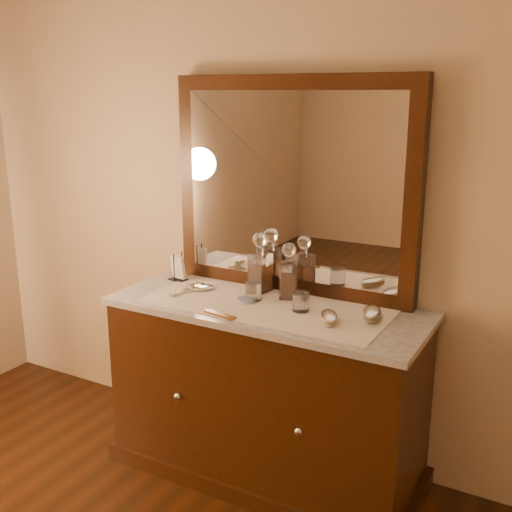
# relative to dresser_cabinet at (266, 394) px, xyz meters

# --- Properties ---
(dresser_cabinet) EXTENTS (1.40, 0.55, 0.82)m
(dresser_cabinet) POSITION_rel_dresser_cabinet_xyz_m (0.00, 0.00, 0.00)
(dresser_cabinet) COLOR black
(dresser_cabinet) RESTS_ON floor
(dresser_plinth) EXTENTS (1.46, 0.59, 0.08)m
(dresser_plinth) POSITION_rel_dresser_cabinet_xyz_m (0.00, 0.00, -0.37)
(dresser_plinth) COLOR black
(dresser_plinth) RESTS_ON floor
(knob_left) EXTENTS (0.04, 0.04, 0.04)m
(knob_left) POSITION_rel_dresser_cabinet_xyz_m (-0.30, -0.28, 0.04)
(knob_left) COLOR silver
(knob_left) RESTS_ON dresser_cabinet
(knob_right) EXTENTS (0.04, 0.04, 0.04)m
(knob_right) POSITION_rel_dresser_cabinet_xyz_m (0.30, -0.28, 0.04)
(knob_right) COLOR silver
(knob_right) RESTS_ON dresser_cabinet
(marble_top) EXTENTS (1.44, 0.59, 0.03)m
(marble_top) POSITION_rel_dresser_cabinet_xyz_m (0.00, 0.00, 0.42)
(marble_top) COLOR white
(marble_top) RESTS_ON dresser_cabinet
(mirror_frame) EXTENTS (1.20, 0.08, 1.00)m
(mirror_frame) POSITION_rel_dresser_cabinet_xyz_m (0.00, 0.25, 0.94)
(mirror_frame) COLOR black
(mirror_frame) RESTS_ON marble_top
(mirror_glass) EXTENTS (1.06, 0.01, 0.86)m
(mirror_glass) POSITION_rel_dresser_cabinet_xyz_m (0.00, 0.21, 0.94)
(mirror_glass) COLOR white
(mirror_glass) RESTS_ON marble_top
(lace_runner) EXTENTS (1.10, 0.45, 0.00)m
(lace_runner) POSITION_rel_dresser_cabinet_xyz_m (0.00, -0.02, 0.44)
(lace_runner) COLOR silver
(lace_runner) RESTS_ON marble_top
(pin_dish) EXTENTS (0.09, 0.09, 0.01)m
(pin_dish) POSITION_rel_dresser_cabinet_xyz_m (-0.10, -0.01, 0.45)
(pin_dish) COLOR silver
(pin_dish) RESTS_ON lace_runner
(comb) EXTENTS (0.17, 0.06, 0.01)m
(comb) POSITION_rel_dresser_cabinet_xyz_m (-0.11, -0.23, 0.45)
(comb) COLOR brown
(comb) RESTS_ON lace_runner
(napkin_rack) EXTENTS (0.10, 0.07, 0.14)m
(napkin_rack) POSITION_rel_dresser_cabinet_xyz_m (-0.57, 0.11, 0.50)
(napkin_rack) COLOR black
(napkin_rack) RESTS_ON marble_top
(decanter_left) EXTENTS (0.10, 0.10, 0.29)m
(decanter_left) POSITION_rel_dresser_cabinet_xyz_m (-0.12, 0.15, 0.55)
(decanter_left) COLOR brown
(decanter_left) RESTS_ON lace_runner
(decanter_right) EXTENTS (0.10, 0.10, 0.26)m
(decanter_right) POSITION_rel_dresser_cabinet_xyz_m (0.05, 0.12, 0.54)
(decanter_right) COLOR brown
(decanter_right) RESTS_ON lace_runner
(brush_near) EXTENTS (0.13, 0.16, 0.04)m
(brush_near) POSITION_rel_dresser_cabinet_xyz_m (0.33, -0.08, 0.46)
(brush_near) COLOR tan
(brush_near) RESTS_ON lace_runner
(brush_far) EXTENTS (0.11, 0.18, 0.05)m
(brush_far) POSITION_rel_dresser_cabinet_xyz_m (0.47, 0.05, 0.47)
(brush_far) COLOR tan
(brush_far) RESTS_ON lace_runner
(hand_mirror_outer) EXTENTS (0.11, 0.23, 0.02)m
(hand_mirror_outer) POSITION_rel_dresser_cabinet_xyz_m (-0.41, 0.01, 0.45)
(hand_mirror_outer) COLOR silver
(hand_mirror_outer) RESTS_ON lace_runner
(hand_mirror_inner) EXTENTS (0.17, 0.21, 0.02)m
(hand_mirror_inner) POSITION_rel_dresser_cabinet_xyz_m (-0.38, 0.02, 0.45)
(hand_mirror_inner) COLOR silver
(hand_mirror_inner) RESTS_ON lace_runner
(tumblers) EXTENTS (0.32, 0.10, 0.08)m
(tumblers) POSITION_rel_dresser_cabinet_xyz_m (0.05, 0.00, 0.49)
(tumblers) COLOR white
(tumblers) RESTS_ON lace_runner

